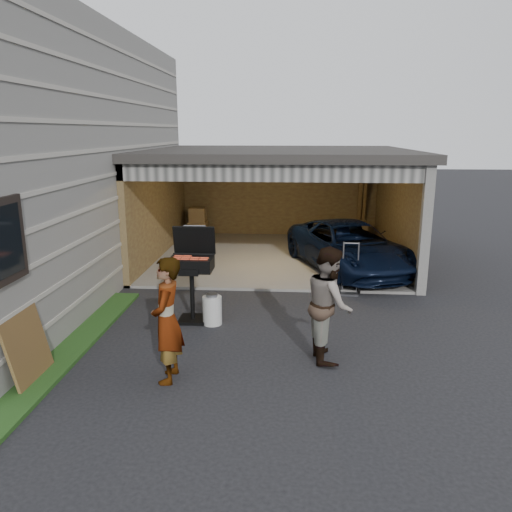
# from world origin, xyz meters

# --- Properties ---
(ground) EXTENTS (80.00, 80.00, 0.00)m
(ground) POSITION_xyz_m (0.00, 0.00, 0.00)
(ground) COLOR black
(ground) RESTS_ON ground
(groundcover_strip) EXTENTS (0.50, 8.00, 0.06)m
(groundcover_strip) POSITION_xyz_m (-2.25, -1.00, 0.03)
(groundcover_strip) COLOR #193814
(groundcover_strip) RESTS_ON ground
(garage) EXTENTS (6.80, 6.30, 2.90)m
(garage) POSITION_xyz_m (0.76, 6.79, 1.87)
(garage) COLOR #605E59
(garage) RESTS_ON ground
(minivan) EXTENTS (3.20, 4.57, 1.16)m
(minivan) POSITION_xyz_m (2.56, 5.20, 0.58)
(minivan) COLOR black
(minivan) RESTS_ON ground
(woman) EXTENTS (0.43, 0.65, 1.75)m
(woman) POSITION_xyz_m (-0.50, -0.50, 0.87)
(woman) COLOR #CAE0FE
(woman) RESTS_ON ground
(man) EXTENTS (0.76, 0.92, 1.73)m
(man) POSITION_xyz_m (1.73, 0.35, 0.86)
(man) COLOR #4C2C1E
(man) RESTS_ON ground
(bbq_grill) EXTENTS (0.76, 0.67, 1.69)m
(bbq_grill) POSITION_xyz_m (-0.60, 1.74, 1.00)
(bbq_grill) COLOR black
(bbq_grill) RESTS_ON ground
(propane_tank) EXTENTS (0.42, 0.42, 0.51)m
(propane_tank) POSITION_xyz_m (-0.22, 1.58, 0.26)
(propane_tank) COLOR silver
(propane_tank) RESTS_ON ground
(plywood_panel) EXTENTS (0.25, 0.91, 1.01)m
(plywood_panel) POSITION_xyz_m (-2.40, -0.68, 0.50)
(plywood_panel) COLOR #4F361B
(plywood_panel) RESTS_ON ground
(hand_truck) EXTENTS (0.47, 0.36, 1.11)m
(hand_truck) POSITION_xyz_m (2.41, 3.48, 0.21)
(hand_truck) COLOR slate
(hand_truck) RESTS_ON ground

